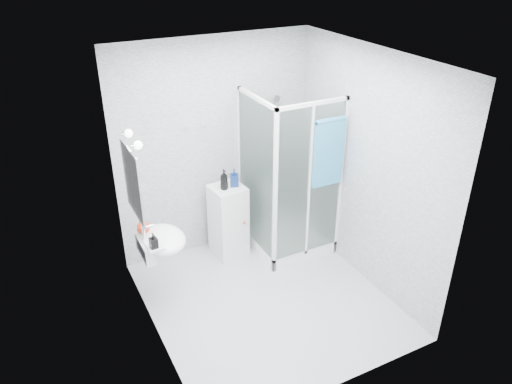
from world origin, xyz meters
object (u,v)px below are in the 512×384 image
storage_cabinet (228,221)px  shampoo_bottle_b (234,178)px  shower_enclosure (285,218)px  soap_dispenser_black (153,241)px  wall_basin (160,241)px  soap_dispenser_orange (143,225)px  shampoo_bottle_a (224,180)px  hand_towel (329,151)px

storage_cabinet → shampoo_bottle_b: (0.09, -0.00, 0.56)m
shower_enclosure → soap_dispenser_black: (-1.77, -0.51, 0.49)m
wall_basin → soap_dispenser_orange: (-0.12, 0.12, 0.15)m
wall_basin → shampoo_bottle_a: (0.95, 0.54, 0.24)m
wall_basin → shampoo_bottle_a: bearing=29.5°
shampoo_bottle_a → soap_dispenser_orange: (-1.07, -0.41, -0.09)m
hand_towel → shampoo_bottle_a: bearing=147.8°
storage_cabinet → hand_towel: size_ratio=1.15×
shampoo_bottle_a → wall_basin: bearing=-150.5°
shampoo_bottle_a → soap_dispenser_black: (-1.06, -0.73, -0.09)m
shower_enclosure → shampoo_bottle_b: (-0.57, 0.24, 0.57)m
soap_dispenser_orange → soap_dispenser_black: (0.01, -0.31, -0.01)m
shampoo_bottle_a → soap_dispenser_orange: shampoo_bottle_a is taller
shower_enclosure → hand_towel: 1.10m
shower_enclosure → shampoo_bottle_a: shower_enclosure is taller
storage_cabinet → hand_towel: 1.50m
shower_enclosure → soap_dispenser_black: shower_enclosure is taller
soap_dispenser_orange → storage_cabinet: bearing=21.3°
hand_towel → soap_dispenser_orange: size_ratio=4.62×
soap_dispenser_black → wall_basin: bearing=59.5°
wall_basin → soap_dispenser_black: size_ratio=3.52×
storage_cabinet → soap_dispenser_orange: soap_dispenser_orange is taller
storage_cabinet → soap_dispenser_black: soap_dispenser_black is taller
hand_towel → soap_dispenser_orange: hand_towel is taller
shampoo_bottle_a → soap_dispenser_orange: 1.15m
storage_cabinet → soap_dispenser_black: bearing=-151.7°
shampoo_bottle_b → soap_dispenser_orange: bearing=-160.3°
soap_dispenser_orange → soap_dispenser_black: bearing=-87.7°
shower_enclosure → storage_cabinet: size_ratio=2.19×
shower_enclosure → soap_dispenser_orange: (-1.78, -0.19, 0.50)m
storage_cabinet → shampoo_bottle_a: size_ratio=3.74×
storage_cabinet → shampoo_bottle_b: size_ratio=4.31×
soap_dispenser_orange → shower_enclosure: bearing=6.2°
wall_basin → shampoo_bottle_b: shampoo_bottle_b is taller
soap_dispenser_black → hand_towel: bearing=2.9°
shower_enclosure → soap_dispenser_orange: shower_enclosure is taller
shampoo_bottle_b → soap_dispenser_black: shampoo_bottle_b is taller
storage_cabinet → shampoo_bottle_b: 0.57m
shampoo_bottle_a → shampoo_bottle_b: 0.14m
hand_towel → soap_dispenser_black: bearing=-177.1°
storage_cabinet → hand_towel: hand_towel is taller
hand_towel → storage_cabinet: bearing=145.4°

